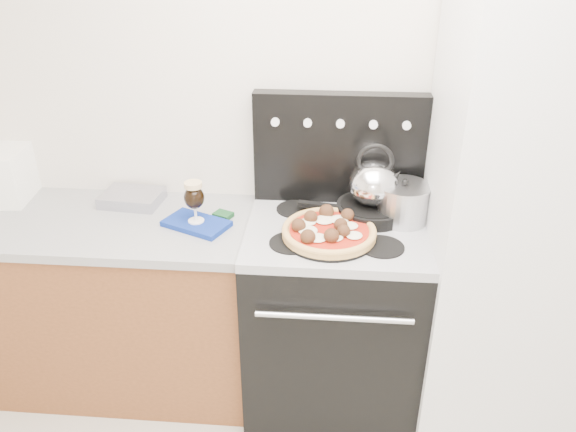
# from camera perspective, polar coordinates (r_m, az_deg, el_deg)

# --- Properties ---
(room_shell) EXTENTS (3.52, 3.01, 2.52)m
(room_shell) POSITION_cam_1_polar(r_m,az_deg,el_deg) (1.46, 2.12, -6.43)
(room_shell) COLOR #B5B0A1
(room_shell) RESTS_ON ground
(base_cabinet) EXTENTS (1.45, 0.60, 0.86)m
(base_cabinet) POSITION_cam_1_polar(r_m,az_deg,el_deg) (2.88, -18.31, -8.54)
(base_cabinet) COLOR brown
(base_cabinet) RESTS_ON ground
(countertop) EXTENTS (1.48, 0.63, 0.04)m
(countertop) POSITION_cam_1_polar(r_m,az_deg,el_deg) (2.65, -19.74, -0.63)
(countertop) COLOR #989899
(countertop) RESTS_ON base_cabinet
(stove_body) EXTENTS (0.76, 0.65, 0.88)m
(stove_body) POSITION_cam_1_polar(r_m,az_deg,el_deg) (2.65, 4.52, -10.28)
(stove_body) COLOR black
(stove_body) RESTS_ON ground
(cooktop) EXTENTS (0.76, 0.65, 0.04)m
(cooktop) POSITION_cam_1_polar(r_m,az_deg,el_deg) (2.39, 4.93, -1.57)
(cooktop) COLOR #ADADB2
(cooktop) RESTS_ON stove_body
(backguard) EXTENTS (0.76, 0.08, 0.50)m
(backguard) POSITION_cam_1_polar(r_m,az_deg,el_deg) (2.52, 5.21, 6.86)
(backguard) COLOR black
(backguard) RESTS_ON cooktop
(fridge) EXTENTS (0.64, 0.68, 1.90)m
(fridge) POSITION_cam_1_polar(r_m,az_deg,el_deg) (2.46, 21.52, -1.39)
(fridge) COLOR silver
(fridge) RESTS_ON ground
(foil_sheet) EXTENTS (0.28, 0.22, 0.05)m
(foil_sheet) POSITION_cam_1_polar(r_m,az_deg,el_deg) (2.71, -15.54, 1.79)
(foil_sheet) COLOR silver
(foil_sheet) RESTS_ON countertop
(oven_mitt) EXTENTS (0.32, 0.26, 0.02)m
(oven_mitt) POSITION_cam_1_polar(r_m,az_deg,el_deg) (2.45, -9.28, -0.77)
(oven_mitt) COLOR navy
(oven_mitt) RESTS_ON countertop
(beer_glass) EXTENTS (0.10, 0.10, 0.19)m
(beer_glass) POSITION_cam_1_polar(r_m,az_deg,el_deg) (2.40, -9.47, 1.44)
(beer_glass) COLOR black
(beer_glass) RESTS_ON oven_mitt
(pizza_pan) EXTENTS (0.46, 0.46, 0.01)m
(pizza_pan) POSITION_cam_1_polar(r_m,az_deg,el_deg) (2.30, 4.17, -2.11)
(pizza_pan) COLOR black
(pizza_pan) RESTS_ON cooktop
(pizza) EXTENTS (0.43, 0.43, 0.05)m
(pizza) POSITION_cam_1_polar(r_m,az_deg,el_deg) (2.28, 4.19, -1.38)
(pizza) COLOR gold
(pizza) RESTS_ON pizza_pan
(skillet) EXTENTS (0.36, 0.36, 0.05)m
(skillet) POSITION_cam_1_polar(r_m,az_deg,el_deg) (2.48, 8.47, 0.59)
(skillet) COLOR black
(skillet) RESTS_ON cooktop
(tea_kettle) EXTENTS (0.24, 0.24, 0.23)m
(tea_kettle) POSITION_cam_1_polar(r_m,az_deg,el_deg) (2.42, 8.70, 3.64)
(tea_kettle) COLOR #B7BACB
(tea_kettle) RESTS_ON skillet
(stock_pot) EXTENTS (0.26, 0.26, 0.16)m
(stock_pot) POSITION_cam_1_polar(r_m,az_deg,el_deg) (2.44, 11.58, 1.22)
(stock_pot) COLOR #BABABD
(stock_pot) RESTS_ON cooktop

